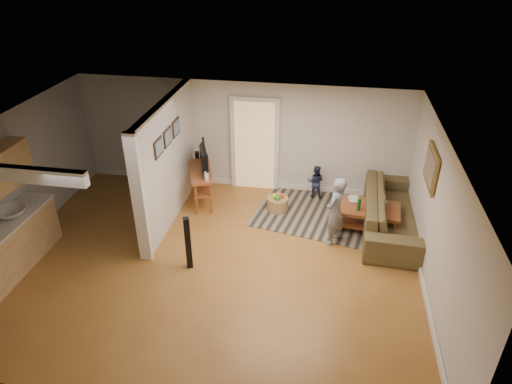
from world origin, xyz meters
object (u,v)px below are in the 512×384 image
at_px(tv_console, 201,173).
at_px(speaker_left, 188,243).
at_px(coffee_table, 367,212).
at_px(sofa, 389,228).
at_px(toy_basket, 278,203).
at_px(child, 332,241).
at_px(speaker_right, 198,170).
at_px(toddler, 314,197).

bearing_deg(tv_console, speaker_left, -100.48).
relative_size(coffee_table, speaker_left, 1.31).
height_order(sofa, toy_basket, toy_basket).
xyz_separation_m(coffee_table, child, (-0.65, -0.59, -0.40)).
xyz_separation_m(sofa, speaker_right, (-4.30, 1.01, 0.46)).
relative_size(coffee_table, tv_console, 1.04).
bearing_deg(sofa, coffee_table, 103.24).
bearing_deg(toy_basket, speaker_left, -120.83).
xyz_separation_m(coffee_table, toy_basket, (-1.86, 0.39, -0.23)).
bearing_deg(toddler, speaker_left, 60.11).
bearing_deg(toy_basket, toddler, 42.77).
xyz_separation_m(tv_console, child, (2.90, -1.07, -0.70)).
height_order(tv_console, toddler, tv_console).
bearing_deg(speaker_left, toddler, 29.86).
bearing_deg(speaker_left, speaker_right, 78.11).
relative_size(tv_console, toddler, 1.67).
bearing_deg(tv_console, toy_basket, -22.98).
height_order(coffee_table, child, coffee_table).
bearing_deg(coffee_table, child, -137.77).
height_order(child, toddler, child).
bearing_deg(speaker_right, speaker_left, -97.44).
distance_m(sofa, coffee_table, 0.63).
xyz_separation_m(speaker_left, speaker_right, (-0.65, 2.90, -0.06)).
distance_m(speaker_left, child, 2.84).
distance_m(tv_console, speaker_right, 0.72).
xyz_separation_m(tv_console, speaker_right, (-0.27, 0.62, -0.24)).
bearing_deg(tv_console, sofa, -25.62).
bearing_deg(sofa, child, 123.67).
height_order(tv_console, speaker_right, tv_console).
xyz_separation_m(sofa, child, (-1.13, -0.68, 0.00)).
xyz_separation_m(tv_console, toy_basket, (1.70, -0.08, -0.53)).
bearing_deg(speaker_left, tv_console, 75.08).
bearing_deg(toy_basket, sofa, -7.37).
bearing_deg(coffee_table, sofa, 10.56).
bearing_deg(tv_console, child, -40.29).
bearing_deg(coffee_table, toy_basket, 168.08).
distance_m(sofa, child, 1.32).
height_order(sofa, speaker_right, speaker_right).
distance_m(tv_console, speaker_left, 2.32).
height_order(sofa, speaker_left, speaker_left).
relative_size(speaker_right, child, 0.66).
xyz_separation_m(sofa, coffee_table, (-0.48, -0.09, 0.40)).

